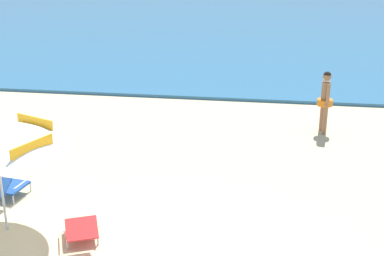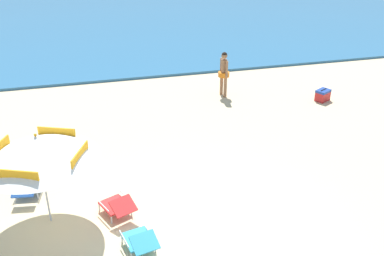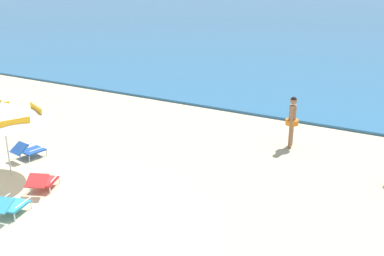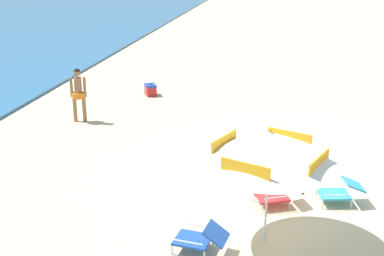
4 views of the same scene
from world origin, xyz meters
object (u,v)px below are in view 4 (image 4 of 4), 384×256
object	(u,v)px
person_standing_near_shore	(78,91)
lounge_chair_spare_folded	(279,193)
beach_umbrella_striped_main	(269,147)
lounge_chair_facing_sea	(201,238)
cooler_box	(150,90)
lounge_chair_under_umbrella	(341,191)

from	to	relation	value
person_standing_near_shore	lounge_chair_spare_folded	bearing A→B (deg)	-126.14
beach_umbrella_striped_main	lounge_chair_facing_sea	distance (m)	1.92
beach_umbrella_striped_main	person_standing_near_shore	xyz separation A→B (m)	(5.81, 5.80, -0.84)
cooler_box	beach_umbrella_striped_main	bearing A→B (deg)	-153.69
lounge_chair_under_umbrella	lounge_chair_facing_sea	xyz separation A→B (m)	(-2.28, 2.48, -0.01)
person_standing_near_shore	cooler_box	bearing A→B (deg)	-22.10
cooler_box	person_standing_near_shore	bearing A→B (deg)	157.90
lounge_chair_spare_folded	person_standing_near_shore	distance (m)	7.45
lounge_chair_facing_sea	lounge_chair_under_umbrella	bearing A→B (deg)	-47.40
lounge_chair_facing_sea	cooler_box	xyz separation A→B (m)	(9.59, 3.43, -0.07)
lounge_chair_under_umbrella	beach_umbrella_striped_main	bearing A→B (deg)	140.72
lounge_chair_spare_folded	lounge_chair_facing_sea	bearing A→B (deg)	147.59
beach_umbrella_striped_main	cooler_box	size ratio (longest dim) A/B	5.61
lounge_chair_spare_folded	cooler_box	distance (m)	8.94
lounge_chair_under_umbrella	lounge_chair_facing_sea	bearing A→B (deg)	132.60
lounge_chair_facing_sea	lounge_chair_spare_folded	world-z (taller)	lounge_chair_facing_sea
lounge_chair_under_umbrella	cooler_box	size ratio (longest dim) A/B	1.62
lounge_chair_facing_sea	cooler_box	bearing A→B (deg)	19.66
beach_umbrella_striped_main	person_standing_near_shore	size ratio (longest dim) A/B	2.08
lounge_chair_facing_sea	cooler_box	distance (m)	10.19
person_standing_near_shore	lounge_chair_facing_sea	bearing A→B (deg)	-143.22
beach_umbrella_striped_main	lounge_chair_under_umbrella	world-z (taller)	beach_umbrella_striped_main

